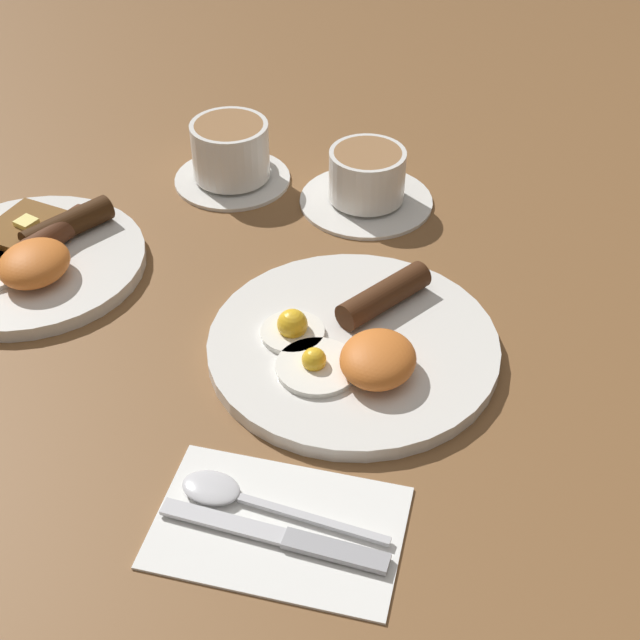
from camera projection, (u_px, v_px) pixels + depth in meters
name	position (u px, v px, depth m)	size (l,w,h in m)	color
ground_plane	(353.00, 352.00, 0.86)	(3.00, 3.00, 0.00)	brown
breakfast_plate_near	(355.00, 345.00, 0.84)	(0.28, 0.28, 0.05)	silver
breakfast_plate_far	(32.00, 257.00, 0.95)	(0.24, 0.24, 0.05)	silver
teacup_near	(367.00, 181.00, 1.04)	(0.16, 0.16, 0.07)	silver
teacup_far	(231.00, 155.00, 1.07)	(0.14, 0.14, 0.08)	silver
napkin	(279.00, 526.00, 0.70)	(0.13, 0.19, 0.01)	white
knife	(286.00, 538.00, 0.68)	(0.02, 0.19, 0.01)	silver
spoon	(232.00, 494.00, 0.71)	(0.03, 0.18, 0.01)	silver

